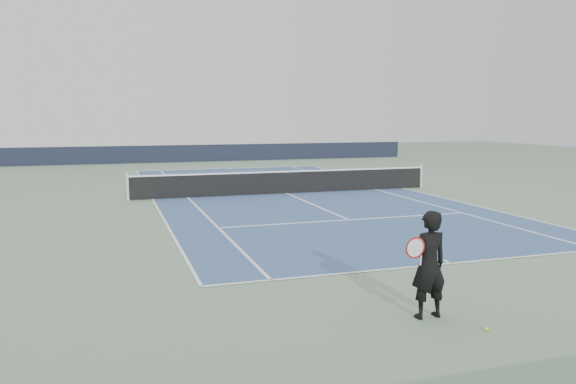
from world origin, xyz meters
name	(u,v)px	position (x,y,z in m)	size (l,w,h in m)	color
ground	(287,194)	(0.00, 0.00, 0.00)	(80.00, 80.00, 0.00)	slate
court_surface	(287,193)	(0.00, 0.00, 0.01)	(10.97, 23.77, 0.01)	#365280
tennis_net	(287,182)	(0.00, 0.00, 0.50)	(12.90, 0.10, 1.07)	silver
windscreen_far	(211,153)	(0.00, 17.88, 0.60)	(30.00, 0.25, 1.20)	black
tennis_player	(429,264)	(-2.29, -14.61, 0.88)	(0.79, 0.51, 1.75)	black
tennis_ball	(486,329)	(-1.75, -15.40, 0.03)	(0.07, 0.07, 0.07)	#CEDB2C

